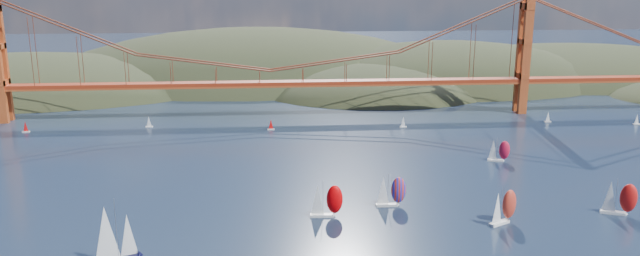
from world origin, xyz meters
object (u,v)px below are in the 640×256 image
object	(u,v)px
racer_0	(326,200)
racer_3	(498,150)
racer_1	(503,207)
racer_rwb	(390,191)
sloop_navy	(113,235)
racer_2	(619,198)

from	to	relation	value
racer_0	racer_3	bearing A→B (deg)	39.12
racer_1	racer_3	size ratio (longest dim) A/B	1.19
racer_0	racer_rwb	xyz separation A→B (m)	(19.41, 6.52, -0.20)
sloop_navy	racer_1	distance (m)	100.32
racer_rwb	racer_1	bearing A→B (deg)	-27.97
sloop_navy	racer_3	size ratio (longest dim) A/B	1.81
racer_1	racer_rwb	distance (m)	31.70
racer_0	racer_1	size ratio (longest dim) A/B	1.01
sloop_navy	racer_2	size ratio (longest dim) A/B	1.49
racer_1	racer_2	bearing A→B (deg)	-22.35
racer_0	racer_rwb	distance (m)	20.47
racer_0	racer_3	world-z (taller)	racer_0
sloop_navy	racer_0	bearing A→B (deg)	3.20
racer_2	racer_3	world-z (taller)	racer_2
racer_2	sloop_navy	bearing A→B (deg)	-148.38
sloop_navy	racer_2	xyz separation A→B (m)	(133.78, 19.10, -1.97)
racer_1	racer_3	distance (m)	59.01
racer_3	racer_rwb	xyz separation A→B (m)	(-47.06, -40.58, 0.62)
sloop_navy	racer_1	size ratio (longest dim) A/B	1.52
racer_0	racer_1	xyz separation A→B (m)	(47.23, -8.68, -0.03)
sloop_navy	racer_3	bearing A→B (deg)	9.40
sloop_navy	racer_rwb	size ratio (longest dim) A/B	1.57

